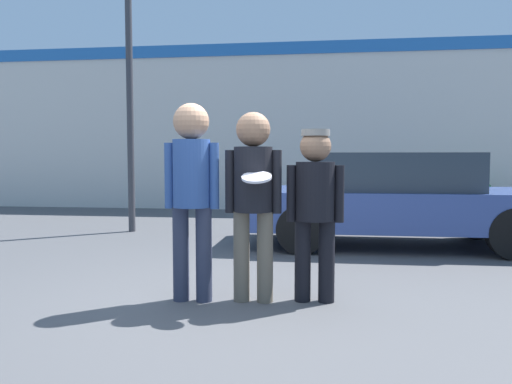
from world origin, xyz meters
TOP-DOWN VIEW (x-y plane):
  - ground_plane at (0.00, 0.00)m, footprint 56.00×56.00m
  - storefront_building at (0.00, 8.22)m, footprint 24.00×0.22m
  - person_left at (-0.37, 0.09)m, footprint 0.51×0.34m
  - person_middle_with_frisbee at (0.20, 0.14)m, footprint 0.52×0.56m
  - person_right at (0.76, 0.22)m, footprint 0.53×0.36m
  - parked_car_near at (1.91, 3.32)m, footprint 4.49×1.89m
  - street_lamp at (-2.34, 4.20)m, footprint 1.35×0.35m
  - shrub at (4.25, 7.58)m, footprint 0.90×0.90m

SIDE VIEW (x-z plane):
  - ground_plane at x=0.00m, z-range 0.00..0.00m
  - shrub at x=4.25m, z-range 0.00..0.90m
  - parked_car_near at x=1.91m, z-range 0.02..1.42m
  - person_right at x=0.76m, z-range 0.16..1.75m
  - person_middle_with_frisbee at x=0.20m, z-range 0.18..1.93m
  - person_left at x=-0.37m, z-range 0.19..2.03m
  - storefront_building at x=0.00m, z-range 0.03..4.21m
  - street_lamp at x=-2.34m, z-range 0.66..6.39m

